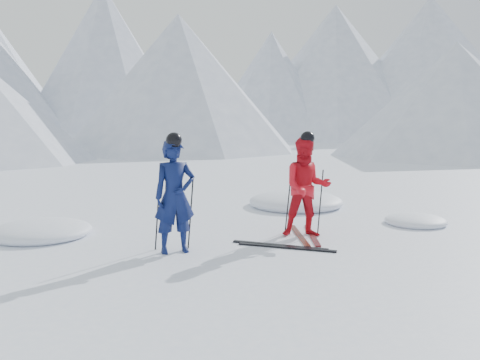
{
  "coord_description": "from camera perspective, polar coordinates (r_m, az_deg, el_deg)",
  "views": [
    {
      "loc": [
        -2.42,
        -8.52,
        2.21
      ],
      "look_at": [
        -1.77,
        0.5,
        1.1
      ],
      "focal_mm": 38.0,
      "sensor_mm": 36.0,
      "label": 1
    }
  ],
  "objects": [
    {
      "name": "mountain_range",
      "position": [
        44.8,
        6.51,
        12.74
      ],
      "size": [
        106.15,
        62.94,
        15.53
      ],
      "color": "#B2BCD1",
      "rests_on": "ground"
    },
    {
      "name": "skier_red",
      "position": [
        9.51,
        7.49,
        -0.81
      ],
      "size": [
        0.94,
        0.75,
        1.86
      ],
      "primitive_type": "imported",
      "rotation": [
        0.0,
        0.0,
        -0.05
      ],
      "color": "red",
      "rests_on": "ground"
    },
    {
      "name": "pole_red_right",
      "position": [
        9.77,
        9.02,
        -2.47
      ],
      "size": [
        0.12,
        0.09,
        1.24
      ],
      "primitive_type": "cylinder",
      "rotation": [
        -0.05,
        0.08,
        0.0
      ],
      "color": "black",
      "rests_on": "ground"
    },
    {
      "name": "ground",
      "position": [
        9.13,
        11.47,
        -7.16
      ],
      "size": [
        160.0,
        160.0,
        0.0
      ],
      "primitive_type": "plane",
      "color": "white",
      "rests_on": "ground"
    },
    {
      "name": "ski_loose_a",
      "position": [
        8.88,
        4.45,
        -7.33
      ],
      "size": [
        1.58,
        0.8,
        0.03
      ],
      "primitive_type": "cube",
      "rotation": [
        0.0,
        0.0,
        1.13
      ],
      "color": "black",
      "rests_on": "ground"
    },
    {
      "name": "pole_blue_right",
      "position": [
        8.65,
        -5.55,
        -3.61
      ],
      "size": [
        0.12,
        0.07,
        1.24
      ],
      "primitive_type": "cylinder",
      "rotation": [
        -0.04,
        0.08,
        0.0
      ],
      "color": "black",
      "rests_on": "ground"
    },
    {
      "name": "pole_blue_left",
      "position": [
        8.58,
        -9.25,
        -3.75
      ],
      "size": [
        0.12,
        0.09,
        1.24
      ],
      "primitive_type": "cylinder",
      "rotation": [
        0.05,
        0.08,
        0.0
      ],
      "color": "black",
      "rests_on": "ground"
    },
    {
      "name": "pole_red_left",
      "position": [
        9.74,
        5.44,
        -2.43
      ],
      "size": [
        0.12,
        0.1,
        1.23
      ],
      "primitive_type": "cylinder",
      "rotation": [
        0.06,
        0.08,
        0.0
      ],
      "color": "black",
      "rests_on": "ground"
    },
    {
      "name": "ski_worn_left",
      "position": [
        9.65,
        6.71,
        -6.19
      ],
      "size": [
        0.11,
        1.7,
        0.03
      ],
      "primitive_type": "cube",
      "rotation": [
        0.0,
        0.0,
        -0.01
      ],
      "color": "black",
      "rests_on": "ground"
    },
    {
      "name": "ski_loose_b",
      "position": [
        8.75,
        5.25,
        -7.55
      ],
      "size": [
        1.6,
        0.75,
        0.03
      ],
      "primitive_type": "cube",
      "rotation": [
        0.0,
        0.0,
        1.17
      ],
      "color": "black",
      "rests_on": "ground"
    },
    {
      "name": "skier_blue",
      "position": [
        8.36,
        -7.34,
        -1.83
      ],
      "size": [
        0.78,
        0.63,
        1.87
      ],
      "primitive_type": "imported",
      "rotation": [
        0.0,
        0.0,
        0.3
      ],
      "color": "#0B1646",
      "rests_on": "ground"
    },
    {
      "name": "ski_worn_right",
      "position": [
        9.7,
        8.11,
        -6.15
      ],
      "size": [
        0.23,
        1.7,
        0.03
      ],
      "primitive_type": "cube",
      "rotation": [
        0.0,
        0.0,
        -0.08
      ],
      "color": "black",
      "rests_on": "ground"
    },
    {
      "name": "snow_lumps",
      "position": [
        11.63,
        0.5,
        -3.96
      ],
      "size": [
        9.04,
        4.94,
        0.52
      ],
      "color": "white",
      "rests_on": "ground"
    }
  ]
}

